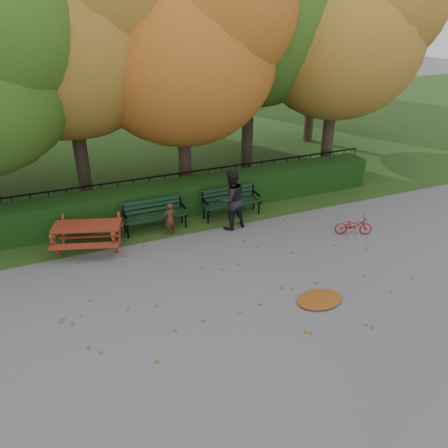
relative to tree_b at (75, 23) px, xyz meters
name	(u,v)px	position (x,y,z in m)	size (l,w,h in m)	color
ground	(251,285)	(2.44, -6.75, -5.40)	(90.00, 90.00, 0.00)	slate
grass_strip	(126,138)	(2.44, 7.25, -5.40)	(90.00, 90.00, 0.00)	#243E16
building_right	(185,5)	(10.44, 21.25, 0.60)	(9.00, 6.00, 12.00)	tan
hedge	(188,196)	(2.44, -2.25, -4.90)	(13.00, 0.90, 1.00)	black
iron_fence	(180,187)	(2.44, -1.45, -4.87)	(14.00, 0.04, 1.02)	black
tree_b	(75,23)	(0.00, 0.00, 0.00)	(6.72, 6.40, 8.79)	#33281E
tree_c	(193,44)	(3.28, -0.78, -0.58)	(6.30, 6.00, 8.00)	#33281E
tree_d	(264,2)	(6.32, 0.48, 0.58)	(7.14, 6.80, 9.58)	#33281E
tree_e	(351,31)	(8.97, -0.98, -0.32)	(6.09, 5.80, 8.16)	#33281E
tree_g	(328,19)	(10.78, 3.02, -0.03)	(6.30, 6.00, 8.55)	#33281E
bench_left	(154,213)	(1.14, -3.04, -4.88)	(1.80, 0.57, 0.88)	black
bench_right	(230,200)	(3.54, -3.04, -4.88)	(1.80, 0.57, 0.88)	black
picnic_table	(87,230)	(-0.78, -3.55, -4.83)	(2.07, 1.85, 0.84)	maroon
leaf_pile	(320,299)	(3.55, -7.89, -5.37)	(1.07, 0.74, 0.07)	brown
leaf_scatter	(246,278)	(2.44, -6.45, -5.40)	(9.00, 5.70, 0.01)	brown
child	(170,219)	(1.46, -3.55, -4.92)	(0.35, 0.23, 0.96)	#422515
adult	(231,200)	(3.21, -3.85, -4.51)	(0.87, 0.67, 1.78)	black
bicycle	(354,225)	(6.23, -5.59, -5.13)	(0.37, 1.05, 0.55)	#9C0E0F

